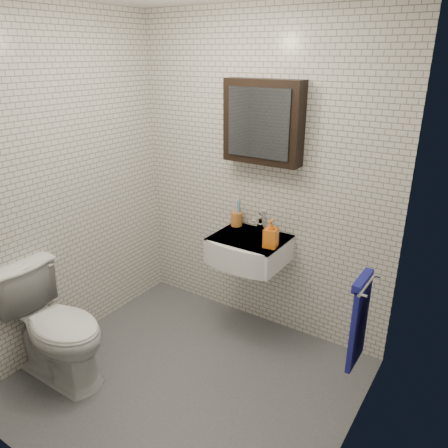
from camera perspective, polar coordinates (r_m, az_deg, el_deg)
name	(u,v)px	position (r m, az deg, el deg)	size (l,w,h in m)	color
ground	(186,382)	(3.29, -5.01, -19.83)	(2.20, 2.00, 0.01)	#515459
room_shell	(178,182)	(2.57, -6.05, 5.48)	(2.22, 2.02, 2.51)	silver
washbasin	(247,250)	(3.36, 3.01, -3.43)	(0.55, 0.50, 0.20)	white
faucet	(260,223)	(3.45, 4.72, 0.16)	(0.06, 0.20, 0.15)	silver
mirror_cabinet	(263,122)	(3.25, 5.11, 13.10)	(0.60, 0.15, 0.60)	black
towel_rail	(360,318)	(2.73, 17.30, -11.59)	(0.09, 0.30, 0.58)	silver
toothbrush_cup	(236,218)	(3.55, 1.64, 0.76)	(0.12, 0.12, 0.25)	#C27430
soap_bottle	(271,233)	(3.16, 6.15, -1.23)	(0.10, 0.10, 0.21)	orange
toilet	(55,325)	(3.31, -21.20, -12.23)	(0.46, 0.81, 0.83)	white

